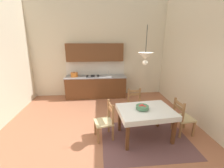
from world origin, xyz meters
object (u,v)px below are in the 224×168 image
object	(u,v)px
kitchen_cabinetry	(96,77)
dining_table	(145,114)
dining_chair_window_side	(182,118)
pendant_lamp	(145,56)
dining_chair_tv_side	(105,121)
fruit_bowl	(142,107)
dining_chair_kitchen_side	(135,105)

from	to	relation	value
kitchen_cabinetry	dining_table	size ratio (longest dim) A/B	1.81
dining_chair_window_side	kitchen_cabinetry	bearing A→B (deg)	128.35
kitchen_cabinetry	pendant_lamp	distance (m)	3.32
dining_table	dining_chair_tv_side	xyz separation A→B (m)	(-0.97, 0.07, -0.18)
dining_chair_window_side	dining_chair_tv_side	xyz separation A→B (m)	(-1.96, 0.01, 0.00)
kitchen_cabinetry	fruit_bowl	bearing A→B (deg)	-68.28
dining_chair_kitchen_side	dining_chair_window_side	xyz separation A→B (m)	(1.02, -0.85, 0.00)
dining_chair_kitchen_side	pendant_lamp	xyz separation A→B (m)	(-0.08, -0.95, 1.57)
kitchen_cabinetry	dining_chair_window_side	bearing A→B (deg)	-51.65
dining_chair_tv_side	pendant_lamp	distance (m)	1.79
kitchen_cabinetry	fruit_bowl	xyz separation A→B (m)	(1.14, -2.85, -0.04)
dining_chair_tv_side	dining_chair_window_side	bearing A→B (deg)	-0.31
kitchen_cabinetry	dining_chair_window_side	distance (m)	3.60
dining_chair_window_side	dining_chair_tv_side	world-z (taller)	same
dining_chair_kitchen_side	dining_table	bearing A→B (deg)	-88.51
dining_table	dining_chair_window_side	world-z (taller)	dining_chair_window_side
dining_table	dining_chair_tv_side	distance (m)	0.99
dining_table	dining_chair_kitchen_side	xyz separation A→B (m)	(-0.02, 0.91, -0.18)
kitchen_cabinetry	dining_chair_tv_side	size ratio (longest dim) A/B	2.66
dining_chair_tv_side	fruit_bowl	size ratio (longest dim) A/B	3.10
kitchen_cabinetry	dining_table	world-z (taller)	kitchen_cabinetry
dining_chair_window_side	fruit_bowl	xyz separation A→B (m)	(-1.08, -0.05, 0.37)
kitchen_cabinetry	dining_table	distance (m)	3.12
dining_table	dining_chair_kitchen_side	bearing A→B (deg)	91.49
dining_chair_kitchen_side	fruit_bowl	size ratio (longest dim) A/B	3.10
dining_chair_kitchen_side	dining_chair_window_side	bearing A→B (deg)	-39.99
dining_table	fruit_bowl	xyz separation A→B (m)	(-0.09, 0.01, 0.19)
dining_table	fruit_bowl	distance (m)	0.21
fruit_bowl	pendant_lamp	distance (m)	1.20
kitchen_cabinetry	dining_chair_kitchen_side	distance (m)	2.33
dining_chair_kitchen_side	dining_chair_window_side	world-z (taller)	same
dining_chair_kitchen_side	dining_chair_window_side	distance (m)	1.32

